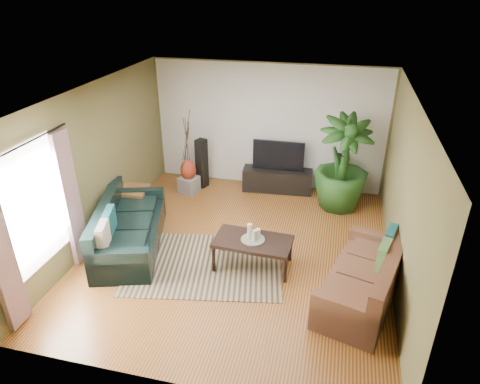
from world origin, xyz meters
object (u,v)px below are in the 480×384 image
(coffee_table, at_px, (253,253))
(potted_plant, at_px, (343,164))
(sofa_left, at_px, (130,225))
(speaker_right, at_px, (339,176))
(side_table, at_px, (135,202))
(tv_stand, at_px, (277,180))
(speaker_left, at_px, (202,163))
(pedestal, at_px, (189,185))
(vase, at_px, (188,170))
(sofa_right, at_px, (363,274))
(television, at_px, (278,156))

(coffee_table, distance_m, potted_plant, 2.79)
(sofa_left, relative_size, speaker_right, 2.29)
(potted_plant, relative_size, side_table, 3.28)
(coffee_table, relative_size, side_table, 2.10)
(tv_stand, xyz_separation_m, speaker_left, (-1.66, -0.19, 0.30))
(speaker_right, relative_size, pedestal, 2.66)
(potted_plant, height_order, vase, potted_plant)
(coffee_table, bearing_deg, sofa_left, -178.35)
(sofa_left, xyz_separation_m, sofa_right, (3.86, -0.46, 0.00))
(sofa_right, distance_m, pedestal, 4.48)
(coffee_table, xyz_separation_m, pedestal, (-1.89, 2.27, -0.07))
(sofa_right, height_order, potted_plant, potted_plant)
(potted_plant, distance_m, pedestal, 3.27)
(speaker_left, xyz_separation_m, vase, (-0.19, -0.36, -0.02))
(sofa_right, bearing_deg, coffee_table, -87.42)
(coffee_table, height_order, tv_stand, coffee_table)
(coffee_table, relative_size, vase, 2.63)
(speaker_right, bearing_deg, side_table, -151.17)
(coffee_table, distance_m, vase, 2.97)
(pedestal, bearing_deg, coffee_table, -50.23)
(potted_plant, bearing_deg, coffee_table, -118.36)
(sofa_right, distance_m, potted_plant, 2.85)
(speaker_right, bearing_deg, coffee_table, -109.41)
(tv_stand, relative_size, television, 1.36)
(coffee_table, xyz_separation_m, potted_plant, (1.28, 2.38, 0.70))
(speaker_left, relative_size, speaker_right, 1.14)
(speaker_left, xyz_separation_m, potted_plant, (2.99, -0.25, 0.40))
(tv_stand, xyz_separation_m, pedestal, (-1.84, -0.55, -0.07))
(speaker_left, bearing_deg, sofa_right, -24.33)
(tv_stand, bearing_deg, side_table, -150.31)
(sofa_left, xyz_separation_m, tv_stand, (2.12, 2.75, -0.18))
(sofa_right, relative_size, tv_stand, 1.31)
(sofa_right, bearing_deg, potted_plant, -155.86)
(speaker_right, relative_size, side_table, 1.66)
(speaker_left, distance_m, speaker_right, 2.97)
(sofa_left, height_order, speaker_left, speaker_left)
(tv_stand, bearing_deg, sofa_left, -132.25)
(pedestal, bearing_deg, tv_stand, 16.56)
(speaker_right, bearing_deg, television, -176.08)
(sofa_left, distance_m, speaker_left, 2.61)
(sofa_left, relative_size, speaker_left, 2.00)
(sofa_right, bearing_deg, side_table, -93.37)
(side_table, bearing_deg, speaker_left, 60.41)
(tv_stand, distance_m, speaker_left, 1.70)
(speaker_left, relative_size, potted_plant, 0.58)
(television, bearing_deg, potted_plant, -18.36)
(sofa_left, bearing_deg, side_table, 5.88)
(television, height_order, side_table, television)
(television, relative_size, potted_plant, 0.58)
(sofa_left, height_order, television, television)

